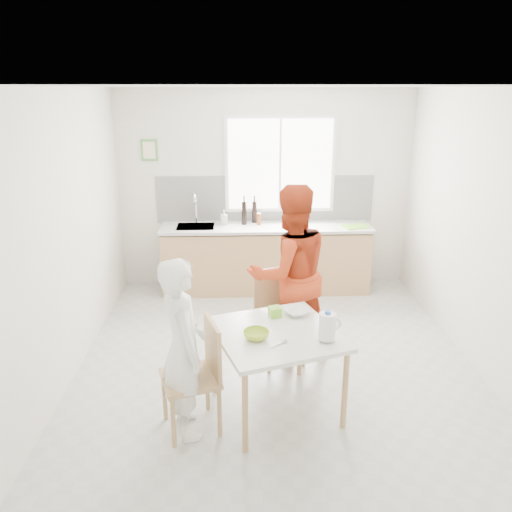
{
  "coord_description": "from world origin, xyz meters",
  "views": [
    {
      "loc": [
        -0.36,
        -4.55,
        2.69
      ],
      "look_at": [
        -0.2,
        0.2,
        1.08
      ],
      "focal_mm": 35.0,
      "sensor_mm": 36.0,
      "label": 1
    }
  ],
  "objects_px": {
    "dining_table": "(276,340)",
    "person_white": "(183,348)",
    "wine_bottle_b": "(254,212)",
    "bowl_white": "(297,312)",
    "bowl_green": "(256,335)",
    "wine_bottle_a": "(244,213)",
    "person_red": "(290,274)",
    "milk_jug": "(328,326)",
    "chair_left": "(198,371)",
    "chair_far": "(277,311)"
  },
  "relations": [
    {
      "from": "dining_table",
      "to": "person_white",
      "type": "distance_m",
      "value": 0.8
    },
    {
      "from": "wine_bottle_b",
      "to": "bowl_white",
      "type": "bearing_deg",
      "value": -83.51
    },
    {
      "from": "bowl_green",
      "to": "wine_bottle_a",
      "type": "relative_size",
      "value": 0.66
    },
    {
      "from": "bowl_white",
      "to": "wine_bottle_b",
      "type": "bearing_deg",
      "value": 96.49
    },
    {
      "from": "bowl_white",
      "to": "bowl_green",
      "type": "bearing_deg",
      "value": -130.8
    },
    {
      "from": "person_red",
      "to": "milk_jug",
      "type": "relative_size",
      "value": 7.52
    },
    {
      "from": "person_white",
      "to": "milk_jug",
      "type": "distance_m",
      "value": 1.16
    },
    {
      "from": "dining_table",
      "to": "bowl_white",
      "type": "xyz_separation_m",
      "value": [
        0.21,
        0.33,
        0.11
      ]
    },
    {
      "from": "chair_left",
      "to": "milk_jug",
      "type": "relative_size",
      "value": 3.89
    },
    {
      "from": "milk_jug",
      "to": "bowl_green",
      "type": "bearing_deg",
      "value": 156.18
    },
    {
      "from": "dining_table",
      "to": "milk_jug",
      "type": "relative_size",
      "value": 5.09
    },
    {
      "from": "chair_left",
      "to": "milk_jug",
      "type": "bearing_deg",
      "value": 74.33
    },
    {
      "from": "person_red",
      "to": "bowl_green",
      "type": "relative_size",
      "value": 8.59
    },
    {
      "from": "wine_bottle_a",
      "to": "wine_bottle_b",
      "type": "xyz_separation_m",
      "value": [
        0.14,
        0.1,
        -0.01
      ]
    },
    {
      "from": "wine_bottle_a",
      "to": "bowl_white",
      "type": "bearing_deg",
      "value": -80.09
    },
    {
      "from": "chair_left",
      "to": "bowl_green",
      "type": "relative_size",
      "value": 4.44
    },
    {
      "from": "person_white",
      "to": "wine_bottle_b",
      "type": "relative_size",
      "value": 4.99
    },
    {
      "from": "bowl_white",
      "to": "wine_bottle_b",
      "type": "xyz_separation_m",
      "value": [
        -0.3,
        2.62,
        0.29
      ]
    },
    {
      "from": "bowl_green",
      "to": "milk_jug",
      "type": "bearing_deg",
      "value": -5.58
    },
    {
      "from": "wine_bottle_a",
      "to": "wine_bottle_b",
      "type": "relative_size",
      "value": 1.07
    },
    {
      "from": "person_white",
      "to": "milk_jug",
      "type": "xyz_separation_m",
      "value": [
        1.15,
        0.08,
        0.13
      ]
    },
    {
      "from": "dining_table",
      "to": "person_white",
      "type": "height_order",
      "value": "person_white"
    },
    {
      "from": "bowl_white",
      "to": "wine_bottle_b",
      "type": "relative_size",
      "value": 0.75
    },
    {
      "from": "person_red",
      "to": "milk_jug",
      "type": "height_order",
      "value": "person_red"
    },
    {
      "from": "chair_left",
      "to": "person_red",
      "type": "relative_size",
      "value": 0.52
    },
    {
      "from": "chair_left",
      "to": "wine_bottle_b",
      "type": "distance_m",
      "value": 3.25
    },
    {
      "from": "chair_left",
      "to": "wine_bottle_a",
      "type": "xyz_separation_m",
      "value": [
        0.41,
        3.06,
        0.56
      ]
    },
    {
      "from": "bowl_green",
      "to": "chair_left",
      "type": "bearing_deg",
      "value": -167.72
    },
    {
      "from": "wine_bottle_b",
      "to": "wine_bottle_a",
      "type": "bearing_deg",
      "value": -145.96
    },
    {
      "from": "dining_table",
      "to": "bowl_white",
      "type": "height_order",
      "value": "bowl_white"
    },
    {
      "from": "chair_left",
      "to": "wine_bottle_a",
      "type": "distance_m",
      "value": 3.14
    },
    {
      "from": "chair_far",
      "to": "person_white",
      "type": "distance_m",
      "value": 1.42
    },
    {
      "from": "dining_table",
      "to": "wine_bottle_b",
      "type": "xyz_separation_m",
      "value": [
        -0.09,
        2.95,
        0.4
      ]
    },
    {
      "from": "person_white",
      "to": "person_red",
      "type": "height_order",
      "value": "person_red"
    },
    {
      "from": "dining_table",
      "to": "bowl_green",
      "type": "relative_size",
      "value": 5.81
    },
    {
      "from": "chair_left",
      "to": "dining_table",
      "type": "bearing_deg",
      "value": 90.0
    },
    {
      "from": "dining_table",
      "to": "wine_bottle_b",
      "type": "relative_size",
      "value": 4.11
    },
    {
      "from": "chair_left",
      "to": "chair_far",
      "type": "height_order",
      "value": "chair_far"
    },
    {
      "from": "milk_jug",
      "to": "wine_bottle_b",
      "type": "distance_m",
      "value": 3.16
    },
    {
      "from": "chair_far",
      "to": "bowl_green",
      "type": "bearing_deg",
      "value": -122.25
    },
    {
      "from": "person_red",
      "to": "chair_far",
      "type": "bearing_deg",
      "value": 3.52
    },
    {
      "from": "person_white",
      "to": "bowl_green",
      "type": "xyz_separation_m",
      "value": [
        0.58,
        0.14,
        0.04
      ]
    },
    {
      "from": "chair_left",
      "to": "bowl_green",
      "type": "distance_m",
      "value": 0.55
    },
    {
      "from": "person_white",
      "to": "wine_bottle_a",
      "type": "xyz_separation_m",
      "value": [
        0.52,
        3.1,
        0.33
      ]
    },
    {
      "from": "dining_table",
      "to": "bowl_white",
      "type": "distance_m",
      "value": 0.4
    },
    {
      "from": "person_red",
      "to": "person_white",
      "type": "bearing_deg",
      "value": 33.05
    },
    {
      "from": "person_white",
      "to": "person_red",
      "type": "xyz_separation_m",
      "value": [
        0.95,
        1.19,
        0.16
      ]
    },
    {
      "from": "chair_left",
      "to": "bowl_white",
      "type": "xyz_separation_m",
      "value": [
        0.85,
        0.54,
        0.26
      ]
    },
    {
      "from": "bowl_white",
      "to": "milk_jug",
      "type": "bearing_deg",
      "value": -69.23
    },
    {
      "from": "bowl_white",
      "to": "wine_bottle_a",
      "type": "distance_m",
      "value": 2.57
    }
  ]
}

